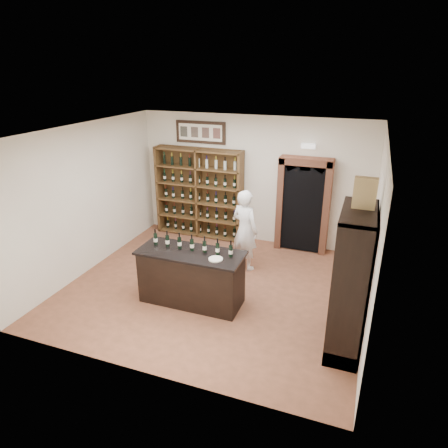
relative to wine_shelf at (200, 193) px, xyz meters
The scene contains 21 objects.
floor 2.89m from the wine_shelf, 60.87° to the right, with size 5.50×5.50×0.00m, color brown.
ceiling 3.28m from the wine_shelf, 60.87° to the right, with size 5.50×5.50×0.00m, color white.
wall_back 1.37m from the wine_shelf, ahead, with size 5.50×0.04×3.00m, color white.
wall_left 2.78m from the wine_shelf, 121.86° to the right, with size 0.04×5.00×3.00m, color white.
wall_right 4.69m from the wine_shelf, 29.94° to the right, with size 0.04×5.00×3.00m, color white.
wine_shelf is the anchor object (origin of this frame).
framed_picture 1.46m from the wine_shelf, 90.00° to the left, with size 1.25×0.04×0.52m, color black.
arched_doorway 2.55m from the wine_shelf, ahead, with size 1.17×0.35×2.17m.
emergency_light 2.86m from the wine_shelf, ahead, with size 0.30×0.10×0.10m, color white.
tasting_counter 3.19m from the wine_shelf, 69.44° to the right, with size 1.88×0.78×1.00m.
counter_bottle_0 2.89m from the wine_shelf, 82.45° to the right, with size 0.07×0.07×0.30m.
counter_bottle_1 2.93m from the wine_shelf, 77.80° to the right, with size 0.07×0.07×0.30m.
counter_bottle_2 2.99m from the wine_shelf, 73.31° to the right, with size 0.07×0.07×0.30m.
counter_bottle_3 3.07m from the wine_shelf, 69.01° to the right, with size 0.07×0.07×0.30m.
counter_bottle_4 3.17m from the wine_shelf, 64.95° to the right, with size 0.07×0.07×0.30m.
counter_bottle_5 3.27m from the wine_shelf, 61.15° to the right, with size 0.07×0.07×0.30m.
counter_bottle_6 3.40m from the wine_shelf, 57.60° to the right, with size 0.07×0.07×0.30m.
side_cabinet 5.02m from the wine_shelf, 40.21° to the right, with size 0.48×1.20×2.20m.
shopkeeper 2.10m from the wine_shelf, 40.10° to the right, with size 0.63×0.41×1.72m, color white.
plate 3.46m from the wine_shelf, 62.10° to the right, with size 0.24×0.24×0.02m, color white.
wine_crate 5.10m from the wine_shelf, 39.23° to the right, with size 0.31×0.13×0.43m, color tan.
Camera 1 is at (2.51, -6.28, 4.03)m, focal length 32.00 mm.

